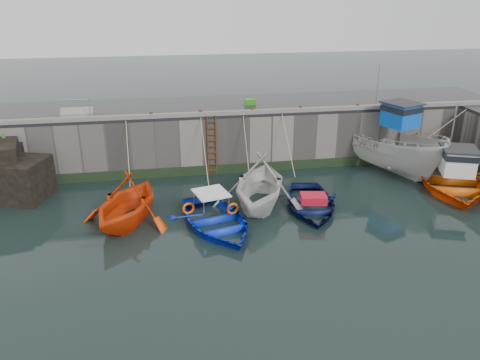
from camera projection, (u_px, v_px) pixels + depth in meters
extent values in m
plane|color=black|center=(303.00, 274.00, 16.21)|extent=(120.00, 120.00, 0.00)
cube|color=slate|center=(241.00, 132.00, 27.06)|extent=(30.00, 5.00, 3.00)
cube|color=black|center=(241.00, 105.00, 26.46)|extent=(30.00, 5.00, 0.16)
cube|color=slate|center=(249.00, 112.00, 24.25)|extent=(30.00, 0.30, 0.20)
cube|color=black|center=(249.00, 168.00, 25.21)|extent=(30.00, 0.08, 0.50)
cube|color=black|center=(20.00, 179.00, 21.77)|extent=(2.96, 2.83, 1.90)
cube|color=black|center=(4.00, 168.00, 22.64)|extent=(2.01, 1.83, 2.30)
cone|color=#2D591E|center=(9.00, 167.00, 21.27)|extent=(0.44, 0.44, 0.45)
cone|color=#2D591E|center=(4.00, 138.00, 22.31)|extent=(0.44, 0.44, 0.45)
cylinder|color=#3F1E0F|center=(208.00, 146.00, 24.32)|extent=(0.07, 0.07, 3.20)
cylinder|color=#3F1E0F|center=(216.00, 146.00, 24.39)|extent=(0.07, 0.07, 3.20)
cube|color=#3F1E0F|center=(212.00, 170.00, 24.84)|extent=(0.44, 0.06, 0.05)
cube|color=#3F1E0F|center=(212.00, 164.00, 24.72)|extent=(0.44, 0.06, 0.05)
cube|color=#3F1E0F|center=(212.00, 158.00, 24.60)|extent=(0.44, 0.06, 0.05)
cube|color=#3F1E0F|center=(212.00, 153.00, 24.47)|extent=(0.44, 0.06, 0.05)
cube|color=#3F1E0F|center=(212.00, 147.00, 24.35)|extent=(0.44, 0.06, 0.05)
cube|color=#3F1E0F|center=(212.00, 140.00, 24.22)|extent=(0.44, 0.06, 0.05)
cube|color=#3F1E0F|center=(212.00, 134.00, 24.10)|extent=(0.44, 0.06, 0.05)
cube|color=#3F1E0F|center=(211.00, 128.00, 23.97)|extent=(0.44, 0.06, 0.05)
cube|color=#3F1E0F|center=(211.00, 122.00, 23.85)|extent=(0.44, 0.06, 0.05)
imported|color=#E63E0C|center=(129.00, 222.00, 19.87)|extent=(5.54, 5.89, 2.47)
imported|color=#0E2DD3|center=(216.00, 226.00, 19.49)|extent=(4.69, 5.70, 1.03)
imported|color=silver|center=(259.00, 205.00, 21.40)|extent=(5.96, 6.39, 2.73)
imported|color=#0B1446|center=(310.00, 208.00, 21.14)|extent=(3.98, 5.04, 0.94)
imported|color=silver|center=(387.00, 150.00, 25.41)|extent=(5.25, 7.95, 2.87)
cube|color=blue|center=(401.00, 115.00, 24.17)|extent=(1.84, 1.90, 1.20)
cube|color=black|center=(402.00, 109.00, 24.03)|extent=(1.92, 1.98, 0.28)
cube|color=#262628|center=(402.00, 103.00, 23.92)|extent=(2.10, 2.16, 0.08)
cylinder|color=#A5A8AD|center=(377.00, 92.00, 25.26)|extent=(0.08, 0.08, 3.00)
imported|color=#FF600D|center=(450.00, 181.00, 23.27)|extent=(6.42, 7.48, 1.31)
cube|color=white|center=(458.00, 162.00, 22.25)|extent=(1.83, 1.89, 1.20)
cube|color=black|center=(459.00, 155.00, 22.12)|extent=(1.91, 1.97, 0.28)
cube|color=#262628|center=(460.00, 149.00, 22.01)|extent=(2.09, 2.15, 0.08)
cylinder|color=#A5A8AD|center=(452.00, 133.00, 23.55)|extent=(0.08, 0.08, 3.00)
cube|color=#278D19|center=(250.00, 102.00, 26.24)|extent=(0.64, 0.45, 0.31)
cylinder|color=#A5A8AD|center=(58.00, 110.00, 23.03)|extent=(0.05, 0.05, 1.00)
cylinder|color=#A5A8AD|center=(90.00, 109.00, 23.26)|extent=(0.05, 0.05, 1.00)
cylinder|color=#A5A8AD|center=(73.00, 100.00, 22.97)|extent=(1.50, 0.05, 0.05)
cube|color=gray|center=(77.00, 115.00, 23.76)|extent=(1.60, 0.35, 0.18)
cube|color=gray|center=(77.00, 110.00, 24.01)|extent=(1.60, 0.35, 0.18)
cylinder|color=#3F1E0F|center=(151.00, 115.00, 23.55)|extent=(0.18, 0.18, 0.28)
cylinder|color=#3F1E0F|center=(201.00, 113.00, 23.94)|extent=(0.18, 0.18, 0.28)
cylinder|color=#3F1E0F|center=(252.00, 111.00, 24.36)|extent=(0.18, 0.18, 0.28)
cylinder|color=#3F1E0F|center=(300.00, 109.00, 24.76)|extent=(0.18, 0.18, 0.28)
cylinder|color=#3F1E0F|center=(357.00, 106.00, 25.26)|extent=(0.18, 0.18, 0.28)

